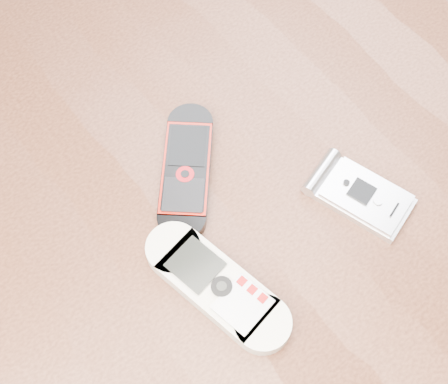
{
  "coord_description": "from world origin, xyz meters",
  "views": [
    {
      "loc": [
        -0.15,
        -0.2,
        1.23
      ],
      "look_at": [
        0.01,
        0.0,
        0.76
      ],
      "focal_mm": 50.0,
      "sensor_mm": 36.0,
      "label": 1
    }
  ],
  "objects_px": {
    "nokia_white": "(217,286)",
    "nokia_black_red": "(186,170)",
    "motorola_razr": "(363,196)",
    "table": "(220,247)"
  },
  "relations": [
    {
      "from": "table",
      "to": "nokia_white",
      "type": "xyz_separation_m",
      "value": [
        -0.05,
        -0.06,
        0.11
      ]
    },
    {
      "from": "table",
      "to": "nokia_white",
      "type": "relative_size",
      "value": 8.56
    },
    {
      "from": "table",
      "to": "nokia_black_red",
      "type": "xyz_separation_m",
      "value": [
        -0.01,
        0.04,
        0.11
      ]
    },
    {
      "from": "table",
      "to": "nokia_black_red",
      "type": "bearing_deg",
      "value": 100.23
    },
    {
      "from": "motorola_razr",
      "to": "nokia_white",
      "type": "bearing_deg",
      "value": 157.44
    },
    {
      "from": "nokia_white",
      "to": "motorola_razr",
      "type": "distance_m",
      "value": 0.15
    },
    {
      "from": "nokia_white",
      "to": "motorola_razr",
      "type": "bearing_deg",
      "value": -16.1
    },
    {
      "from": "nokia_black_red",
      "to": "motorola_razr",
      "type": "distance_m",
      "value": 0.16
    },
    {
      "from": "table",
      "to": "motorola_razr",
      "type": "distance_m",
      "value": 0.17
    },
    {
      "from": "nokia_white",
      "to": "nokia_black_red",
      "type": "height_order",
      "value": "nokia_white"
    }
  ]
}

